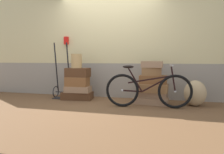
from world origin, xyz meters
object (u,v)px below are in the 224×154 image
at_px(suitcase_1, 78,89).
at_px(burlap_sack, 195,93).
at_px(suitcase_3, 78,72).
at_px(luggage_trolley, 62,85).
at_px(suitcase_0, 77,96).
at_px(suitcase_8, 151,71).
at_px(suitcase_5, 152,95).
at_px(wicker_basket, 77,61).
at_px(suitcase_2, 77,82).
at_px(bicycle, 148,90).
at_px(suitcase_6, 153,88).
at_px(suitcase_4, 151,101).
at_px(suitcase_9, 152,64).
at_px(suitcase_7, 153,80).

height_order(suitcase_1, burlap_sack, burlap_sack).
relative_size(suitcase_3, luggage_trolley, 0.41).
bearing_deg(suitcase_3, suitcase_0, 156.74).
distance_m(suitcase_1, suitcase_8, 1.75).
xyz_separation_m(suitcase_5, wicker_basket, (-1.75, -0.01, 0.72)).
bearing_deg(suitcase_2, suitcase_5, -0.54).
relative_size(burlap_sack, bicycle, 0.31).
xyz_separation_m(suitcase_2, suitcase_6, (1.75, -0.02, -0.09)).
distance_m(suitcase_4, suitcase_5, 0.13).
relative_size(suitcase_1, suitcase_9, 1.33).
xyz_separation_m(suitcase_8, luggage_trolley, (-2.17, 0.10, -0.37)).
xyz_separation_m(luggage_trolley, burlap_sack, (3.06, -0.11, -0.06)).
bearing_deg(suitcase_9, suitcase_5, 44.96).
relative_size(suitcase_8, suitcase_9, 0.93).
xyz_separation_m(suitcase_6, wicker_basket, (-1.76, 0.03, 0.57)).
relative_size(luggage_trolley, burlap_sack, 2.58).
xyz_separation_m(suitcase_1, luggage_trolley, (-0.48, 0.14, 0.07)).
xyz_separation_m(suitcase_7, suitcase_9, (-0.03, -0.02, 0.33)).
relative_size(suitcase_7, suitcase_8, 1.39).
distance_m(suitcase_1, suitcase_9, 1.81).
distance_m(suitcase_8, suitcase_9, 0.15).
bearing_deg(suitcase_4, suitcase_7, 54.24).
bearing_deg(suitcase_0, suitcase_2, -70.02).
bearing_deg(suitcase_8, suitcase_7, -6.66).
bearing_deg(suitcase_8, suitcase_6, -59.02).
bearing_deg(suitcase_4, suitcase_2, -174.17).
distance_m(suitcase_3, suitcase_7, 1.75).
xyz_separation_m(suitcase_4, suitcase_7, (0.04, 0.04, 0.46)).
bearing_deg(suitcase_6, luggage_trolley, 179.75).
distance_m(suitcase_4, bicycle, 0.47).
height_order(suitcase_1, suitcase_7, suitcase_7).
xyz_separation_m(suitcase_2, wicker_basket, (-0.01, 0.01, 0.48)).
bearing_deg(suitcase_1, bicycle, -16.49).
bearing_deg(suitcase_8, suitcase_0, 173.26).
bearing_deg(suitcase_5, suitcase_3, -174.24).
relative_size(suitcase_2, bicycle, 0.31).
xyz_separation_m(suitcase_3, bicycle, (1.67, -0.40, -0.29)).
height_order(suitcase_8, wicker_basket, wicker_basket).
bearing_deg(luggage_trolley, suitcase_4, -3.73).
height_order(suitcase_5, suitcase_9, suitcase_9).
height_order(suitcase_6, suitcase_8, suitcase_8).
distance_m(suitcase_7, burlap_sack, 0.89).
bearing_deg(suitcase_4, suitcase_8, 104.78).
relative_size(suitcase_2, suitcase_7, 0.92).
distance_m(suitcase_2, suitcase_7, 1.76).
bearing_deg(suitcase_5, suitcase_4, -117.20).
bearing_deg(luggage_trolley, bicycle, -13.48).
relative_size(suitcase_7, wicker_basket, 1.73).
bearing_deg(suitcase_0, burlap_sack, -6.82).
height_order(suitcase_4, bicycle, bicycle).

